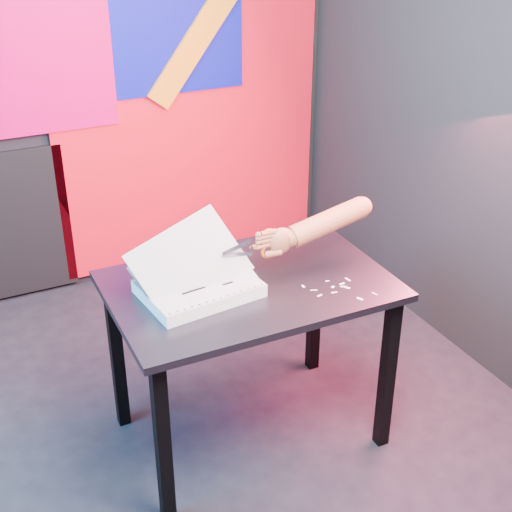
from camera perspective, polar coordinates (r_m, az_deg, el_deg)
room at (r=2.53m, az=-7.34°, el=9.75°), size 3.01×3.01×2.71m
backdrop at (r=4.01m, az=-13.29°, el=10.14°), size 2.88×0.05×2.08m
work_table at (r=2.81m, az=-0.55°, el=-3.96°), size 1.08×0.73×0.75m
printout_stack at (r=2.67m, az=-4.62°, el=-2.48°), size 0.48×0.35×0.31m
scissors at (r=2.73m, az=0.70°, el=0.93°), size 0.23×0.01×0.13m
hand_forearm at (r=2.83m, az=5.15°, el=2.51°), size 0.51×0.09×0.17m
paper_clippings at (r=2.73m, az=6.65°, el=-2.61°), size 0.23×0.20×0.00m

